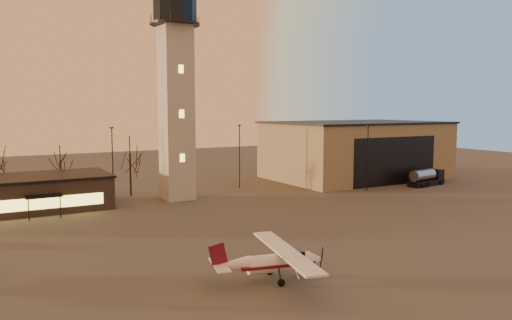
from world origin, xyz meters
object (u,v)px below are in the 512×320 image
at_px(control_tower, 176,82).
at_px(terminal, 2,195).
at_px(hangar, 356,150).
at_px(cessna_front, 281,265).
at_px(fuel_truck, 426,179).

relative_size(control_tower, terminal, 1.28).
xyz_separation_m(hangar, cessna_front, (-41.28, -39.32, -4.05)).
distance_m(terminal, fuel_truck, 62.94).
bearing_deg(fuel_truck, control_tower, 159.28).
bearing_deg(cessna_front, hangar, 56.45).
height_order(terminal, fuel_truck, terminal).
bearing_deg(control_tower, hangar, 6.31).
relative_size(cessna_front, fuel_truck, 1.52).
bearing_deg(hangar, fuel_truck, -73.03).
height_order(hangar, cessna_front, hangar).
bearing_deg(cessna_front, terminal, 126.97).
distance_m(control_tower, fuel_truck, 43.72).
bearing_deg(terminal, hangar, 1.97).
xyz_separation_m(control_tower, fuel_truck, (39.97, -9.03, -15.23)).
distance_m(control_tower, terminal, 26.24).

